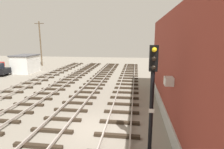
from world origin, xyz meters
The scene contains 8 objects.
ground_plane centered at (0.00, 0.00, 0.00)m, with size 80.00×80.00×0.00m, color gray.
track_near_building centered at (1.36, 0.00, 0.13)m, with size 2.50×54.15×0.32m.
track_centre centered at (-2.36, 0.00, 0.13)m, with size 2.50×54.15×0.32m.
track_far centered at (-6.08, 0.00, 0.13)m, with size 2.50×54.15×0.32m.
signal_mast centered at (3.01, -1.93, 3.14)m, with size 0.36×0.40×4.97m.
brick_building centered at (7.43, 2.24, 3.42)m, with size 6.90×16.70×6.84m.
control_hut centered at (-14.62, 15.98, 1.39)m, with size 3.00×3.80×2.76m.
utility_pole_far centered at (-15.68, 22.82, 4.35)m, with size 1.80×0.24×8.31m.
Camera 1 is at (2.27, -9.64, 5.26)m, focal length 28.96 mm.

